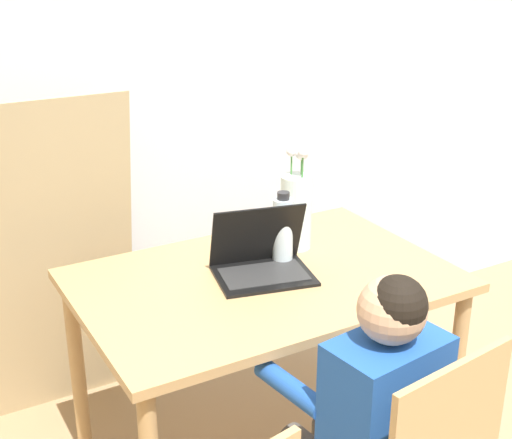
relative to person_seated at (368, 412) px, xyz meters
The scene contains 7 objects.
wall_back 1.58m from the person_seated, 79.02° to the left, with size 6.40×0.05×2.50m.
dining_table 0.61m from the person_seated, 85.41° to the left, with size 1.18×0.78×0.76m.
person_seated is the anchor object (origin of this frame).
laptop 0.65m from the person_seated, 85.40° to the left, with size 0.35×0.29×0.22m.
flower_vase 0.84m from the person_seated, 70.95° to the left, with size 0.11×0.11×0.36m.
water_bottle 0.73m from the person_seated, 76.83° to the left, with size 0.07×0.07×0.25m.
cardboard_panel 1.39m from the person_seated, 112.40° to the left, with size 0.75×0.19×1.27m.
Camera 1 is at (-1.26, -0.37, 1.76)m, focal length 50.00 mm.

